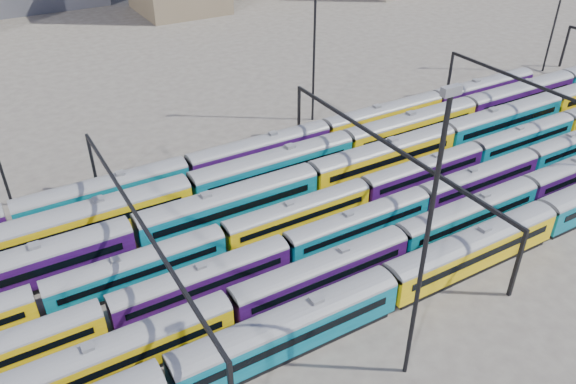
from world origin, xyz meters
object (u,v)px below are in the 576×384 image
rake_0 (473,247)px  rake_1 (322,270)px  rake_2 (359,221)px  mast_2 (426,240)px

rake_0 → rake_1: 15.96m
rake_2 → mast_2: bearing=-113.9°
rake_1 → mast_2: mast_2 is taller
rake_0 → rake_1: rake_0 is taller
rake_0 → rake_2: rake_0 is taller
rake_2 → mast_2: size_ratio=5.07×
rake_0 → mast_2: (-14.53, -7.00, 11.15)m
rake_0 → rake_1: bearing=161.7°
rake_2 → mast_2: (-7.53, -17.00, 11.58)m
rake_2 → mast_2: mast_2 is taller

